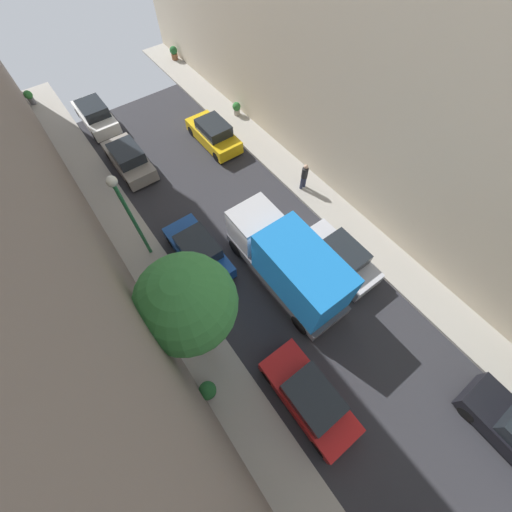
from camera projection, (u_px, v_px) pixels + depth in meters
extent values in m
plane|color=#2D2D33|center=(259.00, 250.00, 16.22)|extent=(32.00, 32.00, 0.00)
cube|color=#A8A399|center=(174.00, 303.00, 14.64)|extent=(2.00, 44.00, 0.15)
cube|color=#A8A399|center=(328.00, 205.00, 17.69)|extent=(2.00, 44.00, 0.15)
cube|color=red|center=(308.00, 397.00, 12.11)|extent=(1.76, 4.20, 0.76)
cube|color=#1E2328|center=(314.00, 398.00, 11.45)|extent=(1.56, 2.10, 0.64)
cylinder|color=black|center=(268.00, 377.00, 12.70)|extent=(0.22, 0.64, 0.64)
cylinder|color=black|center=(297.00, 354.00, 13.18)|extent=(0.22, 0.64, 0.64)
cylinder|color=black|center=(319.00, 448.00, 11.43)|extent=(0.22, 0.64, 0.64)
cylinder|color=black|center=(349.00, 420.00, 11.90)|extent=(0.22, 0.64, 0.64)
cube|color=#194799|center=(199.00, 252.00, 15.52)|extent=(1.76, 4.20, 0.76)
cube|color=#1E2328|center=(198.00, 247.00, 14.86)|extent=(1.56, 2.10, 0.64)
cylinder|color=black|center=(171.00, 242.00, 16.12)|extent=(0.22, 0.64, 0.64)
cylinder|color=black|center=(197.00, 227.00, 16.59)|extent=(0.22, 0.64, 0.64)
cylinder|color=black|center=(202.00, 285.00, 14.84)|extent=(0.22, 0.64, 0.64)
cylinder|color=black|center=(229.00, 268.00, 15.31)|extent=(0.22, 0.64, 0.64)
cube|color=gray|center=(130.00, 161.00, 18.88)|extent=(1.76, 4.20, 0.76)
cube|color=#1E2328|center=(126.00, 153.00, 18.21)|extent=(1.56, 2.10, 0.64)
cylinder|color=black|center=(109.00, 155.00, 19.47)|extent=(0.22, 0.64, 0.64)
cylinder|color=black|center=(132.00, 145.00, 19.95)|extent=(0.22, 0.64, 0.64)
cylinder|color=black|center=(130.00, 184.00, 18.20)|extent=(0.22, 0.64, 0.64)
cylinder|color=black|center=(154.00, 173.00, 18.67)|extent=(0.22, 0.64, 0.64)
cube|color=white|center=(96.00, 117.00, 21.08)|extent=(1.76, 4.20, 0.76)
cube|color=#1E2328|center=(92.00, 109.00, 20.41)|extent=(1.56, 2.10, 0.64)
cylinder|color=black|center=(79.00, 113.00, 21.67)|extent=(0.22, 0.64, 0.64)
cylinder|color=black|center=(100.00, 105.00, 22.15)|extent=(0.22, 0.64, 0.64)
cylinder|color=black|center=(95.00, 136.00, 20.40)|extent=(0.22, 0.64, 0.64)
cylinder|color=black|center=(118.00, 127.00, 20.87)|extent=(0.22, 0.64, 0.64)
cylinder|color=black|center=(467.00, 413.00, 12.02)|extent=(0.22, 0.64, 0.64)
cylinder|color=black|center=(490.00, 387.00, 12.49)|extent=(0.22, 0.64, 0.64)
cube|color=silver|center=(338.00, 258.00, 15.34)|extent=(1.76, 4.20, 0.76)
cube|color=#1E2328|center=(344.00, 253.00, 14.68)|extent=(1.56, 2.10, 0.64)
cylinder|color=black|center=(305.00, 247.00, 15.94)|extent=(0.22, 0.64, 0.64)
cylinder|color=black|center=(327.00, 233.00, 16.41)|extent=(0.22, 0.64, 0.64)
cylinder|color=black|center=(348.00, 292.00, 14.66)|extent=(0.22, 0.64, 0.64)
cylinder|color=black|center=(371.00, 274.00, 15.14)|extent=(0.22, 0.64, 0.64)
cube|color=gold|center=(214.00, 136.00, 20.08)|extent=(1.76, 4.20, 0.76)
cube|color=#1E2328|center=(214.00, 128.00, 19.41)|extent=(1.56, 2.10, 0.64)
cylinder|color=black|center=(192.00, 131.00, 20.67)|extent=(0.22, 0.64, 0.64)
cylinder|color=black|center=(212.00, 122.00, 21.15)|extent=(0.22, 0.64, 0.64)
cylinder|color=black|center=(217.00, 157.00, 19.40)|extent=(0.22, 0.64, 0.64)
cylinder|color=black|center=(237.00, 147.00, 19.87)|extent=(0.22, 0.64, 0.64)
cube|color=#4C4C51|center=(284.00, 271.00, 14.76)|extent=(2.20, 6.60, 0.50)
cube|color=#B7B7BC|center=(254.00, 225.00, 14.80)|extent=(2.10, 1.80, 1.70)
cube|color=blue|center=(302.00, 272.00, 13.10)|extent=(2.24, 4.20, 2.40)
cylinder|color=black|center=(237.00, 247.00, 15.75)|extent=(0.30, 0.96, 0.96)
cylinder|color=black|center=(267.00, 229.00, 16.35)|extent=(0.30, 0.96, 0.96)
cylinder|color=black|center=(301.00, 324.00, 13.69)|extent=(0.30, 0.96, 0.96)
cylinder|color=black|center=(333.00, 299.00, 14.29)|extent=(0.30, 0.96, 0.96)
cylinder|color=#2D334C|center=(302.00, 183.00, 17.92)|extent=(0.18, 0.18, 0.82)
cylinder|color=#2D334C|center=(305.00, 181.00, 17.99)|extent=(0.18, 0.18, 0.82)
cylinder|color=#262626|center=(305.00, 173.00, 17.33)|extent=(0.36, 0.36, 0.64)
sphere|color=tan|center=(306.00, 167.00, 16.93)|extent=(0.24, 0.24, 0.24)
cylinder|color=brown|center=(201.00, 332.00, 12.07)|extent=(0.35, 0.35, 3.48)
sphere|color=#38843D|center=(186.00, 303.00, 9.53)|extent=(3.23, 3.23, 3.23)
cylinder|color=slate|center=(209.00, 392.00, 12.42)|extent=(0.46, 0.46, 0.31)
sphere|color=#23602D|center=(207.00, 391.00, 12.04)|extent=(0.70, 0.70, 0.70)
cylinder|color=slate|center=(32.00, 101.00, 22.31)|extent=(0.40, 0.40, 0.45)
sphere|color=#2D7233|center=(28.00, 95.00, 21.93)|extent=(0.56, 0.56, 0.56)
cylinder|color=brown|center=(175.00, 56.00, 25.44)|extent=(0.50, 0.50, 0.44)
sphere|color=#23602D|center=(173.00, 50.00, 25.04)|extent=(0.60, 0.60, 0.60)
cylinder|color=#B2A899|center=(237.00, 112.00, 21.71)|extent=(0.43, 0.43, 0.37)
sphere|color=#2D7233|center=(236.00, 106.00, 21.36)|extent=(0.57, 0.57, 0.57)
cylinder|color=#26723F|center=(135.00, 223.00, 13.93)|extent=(0.16, 0.16, 4.84)
sphere|color=white|center=(112.00, 181.00, 11.67)|extent=(0.44, 0.44, 0.44)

